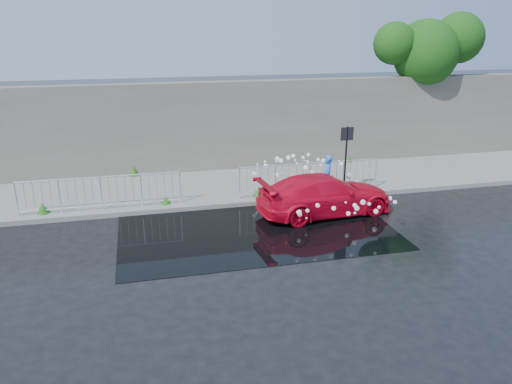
# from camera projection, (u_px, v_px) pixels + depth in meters

# --- Properties ---
(ground) EXTENTS (90.00, 90.00, 0.00)m
(ground) POSITION_uv_depth(u_px,v_px,m) (246.00, 244.00, 13.88)
(ground) COLOR black
(ground) RESTS_ON ground
(pavement) EXTENTS (30.00, 4.00, 0.15)m
(pavement) POSITION_uv_depth(u_px,v_px,m) (218.00, 187.00, 18.46)
(pavement) COLOR slate
(pavement) RESTS_ON ground
(curb) EXTENTS (30.00, 0.25, 0.16)m
(curb) POSITION_uv_depth(u_px,v_px,m) (227.00, 205.00, 16.61)
(curb) COLOR slate
(curb) RESTS_ON ground
(retaining_wall) EXTENTS (30.00, 0.60, 3.50)m
(retaining_wall) POSITION_uv_depth(u_px,v_px,m) (208.00, 126.00, 19.89)
(retaining_wall) COLOR #5F5950
(retaining_wall) RESTS_ON pavement
(puddle) EXTENTS (8.00, 5.00, 0.01)m
(puddle) POSITION_uv_depth(u_px,v_px,m) (256.00, 228.00, 14.91)
(puddle) COLOR black
(puddle) RESTS_ON ground
(sign_post) EXTENTS (0.45, 0.06, 2.50)m
(sign_post) POSITION_uv_depth(u_px,v_px,m) (346.00, 149.00, 17.10)
(sign_post) COLOR black
(sign_post) RESTS_ON ground
(tree) EXTENTS (4.97, 2.81, 6.28)m
(tree) POSITION_uv_depth(u_px,v_px,m) (430.00, 48.00, 21.28)
(tree) COLOR #332114
(tree) RESTS_ON ground
(railing_left) EXTENTS (5.05, 0.05, 1.10)m
(railing_left) POSITION_uv_depth(u_px,v_px,m) (101.00, 192.00, 15.85)
(railing_left) COLOR silver
(railing_left) RESTS_ON pavement
(railing_right) EXTENTS (5.05, 0.05, 1.10)m
(railing_right) POSITION_uv_depth(u_px,v_px,m) (310.00, 177.00, 17.38)
(railing_right) COLOR silver
(railing_right) RESTS_ON pavement
(weeds) EXTENTS (12.17, 3.93, 0.40)m
(weeds) POSITION_uv_depth(u_px,v_px,m) (207.00, 185.00, 17.88)
(weeds) COLOR #1B5115
(weeds) RESTS_ON pavement
(water_spray) EXTENTS (3.68, 5.39, 1.04)m
(water_spray) POSITION_uv_depth(u_px,v_px,m) (315.00, 179.00, 17.08)
(water_spray) COLOR white
(water_spray) RESTS_ON ground
(red_car) EXTENTS (4.55, 2.23, 1.27)m
(red_car) POSITION_uv_depth(u_px,v_px,m) (325.00, 195.00, 15.88)
(red_car) COLOR red
(red_car) RESTS_ON ground
(person) EXTENTS (0.46, 0.62, 1.56)m
(person) POSITION_uv_depth(u_px,v_px,m) (327.00, 177.00, 17.16)
(person) COLOR blue
(person) RESTS_ON ground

